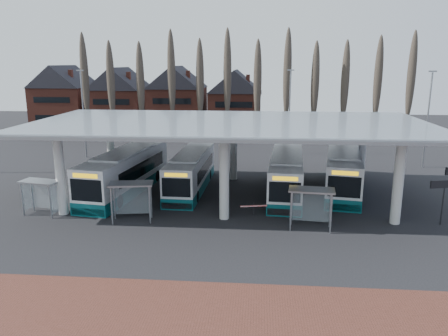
# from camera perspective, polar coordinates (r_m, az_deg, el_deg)

# --- Properties ---
(ground) EXTENTS (140.00, 140.00, 0.00)m
(ground) POSITION_cam_1_polar(r_m,az_deg,el_deg) (29.46, -0.37, -8.27)
(ground) COLOR black
(ground) RESTS_ON ground
(station_canopy) EXTENTS (32.00, 16.00, 6.34)m
(station_canopy) POSITION_cam_1_polar(r_m,az_deg,el_deg) (35.70, 0.74, 5.09)
(station_canopy) COLOR silver
(station_canopy) RESTS_ON ground
(poplar_row) EXTENTS (45.10, 1.10, 14.50)m
(poplar_row) POSITION_cam_1_polar(r_m,az_deg,el_deg) (60.31, 2.41, 11.52)
(poplar_row) COLOR #473D33
(poplar_row) RESTS_ON ground
(townhouse_row) EXTENTS (36.80, 10.30, 12.25)m
(townhouse_row) POSITION_cam_1_polar(r_m,az_deg,el_deg) (73.67, -9.76, 9.51)
(townhouse_row) COLOR #5E291F
(townhouse_row) RESTS_ON ground
(lamp_post_a) EXTENTS (0.80, 0.16, 10.17)m
(lamp_post_a) POSITION_cam_1_polar(r_m,az_deg,el_deg) (53.58, -17.90, 6.93)
(lamp_post_a) COLOR slate
(lamp_post_a) RESTS_ON ground
(lamp_post_b) EXTENTS (0.80, 0.16, 10.17)m
(lamp_post_b) POSITION_cam_1_polar(r_m,az_deg,el_deg) (53.64, 8.54, 7.44)
(lamp_post_b) COLOR slate
(lamp_post_b) RESTS_ON ground
(lamp_post_c) EXTENTS (0.80, 0.16, 10.17)m
(lamp_post_c) POSITION_cam_1_polar(r_m,az_deg,el_deg) (50.71, 25.06, 5.96)
(lamp_post_c) COLOR slate
(lamp_post_c) RESTS_ON ground
(bus_0) EXTENTS (4.61, 13.40, 3.65)m
(bus_0) POSITION_cam_1_polar(r_m,az_deg,el_deg) (38.67, -12.66, -0.57)
(bus_0) COLOR white
(bus_0) RESTS_ON ground
(bus_1) EXTENTS (2.90, 11.85, 3.27)m
(bus_1) POSITION_cam_1_polar(r_m,az_deg,el_deg) (38.76, -4.34, -0.51)
(bus_1) COLOR white
(bus_1) RESTS_ON ground
(bus_2) EXTENTS (3.55, 12.39, 3.40)m
(bus_2) POSITION_cam_1_polar(r_m,az_deg,el_deg) (37.80, 8.14, -0.89)
(bus_2) COLOR white
(bus_2) RESTS_ON ground
(bus_3) EXTENTS (4.83, 13.12, 3.57)m
(bus_3) POSITION_cam_1_polar(r_m,az_deg,el_deg) (39.98, 15.26, -0.32)
(bus_3) COLOR white
(bus_3) RESTS_ON ground
(shelter_0) EXTENTS (3.00, 1.89, 2.59)m
(shelter_0) POSITION_cam_1_polar(r_m,az_deg,el_deg) (34.82, -22.71, -2.61)
(shelter_0) COLOR gray
(shelter_0) RESTS_ON ground
(shelter_1) EXTENTS (3.23, 1.99, 2.81)m
(shelter_1) POSITION_cam_1_polar(r_m,az_deg,el_deg) (31.45, -11.99, -3.20)
(shelter_1) COLOR gray
(shelter_1) RESTS_ON ground
(shelter_2) EXTENTS (3.17, 1.84, 2.80)m
(shelter_2) POSITION_cam_1_polar(r_m,az_deg,el_deg) (29.92, 11.33, -4.05)
(shelter_2) COLOR gray
(shelter_2) RESTS_ON ground
(info_sign_0) EXTENTS (2.12, 0.60, 3.20)m
(info_sign_0) POSITION_cam_1_polar(r_m,az_deg,el_deg) (33.36, 26.87, -2.29)
(info_sign_0) COLOR black
(info_sign_0) RESTS_ON ground
(barrier) EXTENTS (1.95, 0.71, 0.98)m
(barrier) POSITION_cam_1_polar(r_m,az_deg,el_deg) (31.97, 3.89, -5.05)
(barrier) COLOR black
(barrier) RESTS_ON ground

